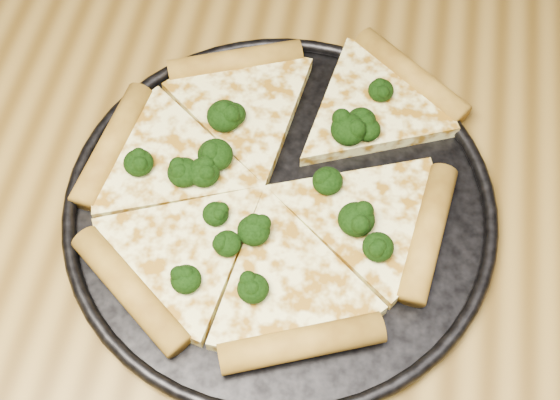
# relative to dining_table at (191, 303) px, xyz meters

# --- Properties ---
(dining_table) EXTENTS (1.20, 0.90, 0.75)m
(dining_table) POSITION_rel_dining_table_xyz_m (0.00, 0.00, 0.00)
(dining_table) COLOR olive
(dining_table) RESTS_ON ground
(pizza_pan) EXTENTS (0.38, 0.38, 0.02)m
(pizza_pan) POSITION_rel_dining_table_xyz_m (0.07, 0.07, 0.10)
(pizza_pan) COLOR black
(pizza_pan) RESTS_ON dining_table
(pizza) EXTENTS (0.34, 0.37, 0.03)m
(pizza) POSITION_rel_dining_table_xyz_m (0.06, 0.08, 0.11)
(pizza) COLOR #FFFB9C
(pizza) RESTS_ON pizza_pan
(broccoli_florets) EXTENTS (0.24, 0.24, 0.02)m
(broccoli_florets) POSITION_rel_dining_table_xyz_m (0.06, 0.08, 0.12)
(broccoli_florets) COLOR black
(broccoli_florets) RESTS_ON pizza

